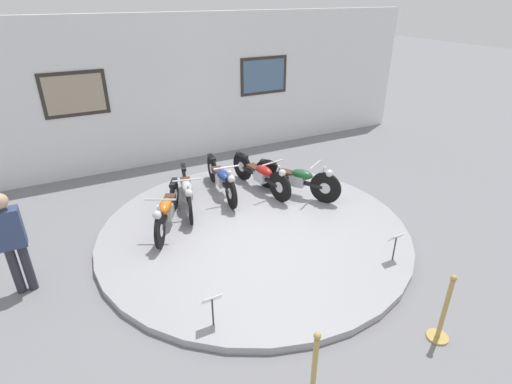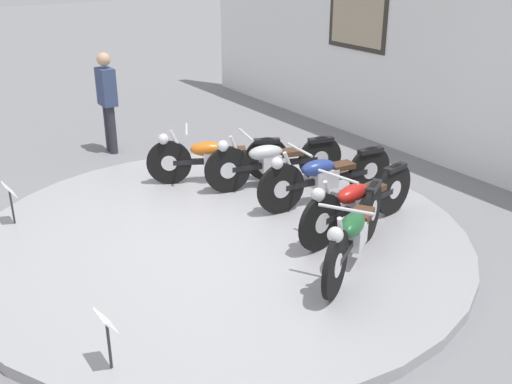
{
  "view_description": "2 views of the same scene",
  "coord_description": "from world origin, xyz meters",
  "views": [
    {
      "loc": [
        -2.86,
        -5.67,
        4.06
      ],
      "look_at": [
        0.02,
        -0.04,
        0.87
      ],
      "focal_mm": 28.0,
      "sensor_mm": 36.0,
      "label": 1
    },
    {
      "loc": [
        5.39,
        -3.09,
        3.23
      ],
      "look_at": [
        0.27,
        0.31,
        0.65
      ],
      "focal_mm": 42.0,
      "sensor_mm": 36.0,
      "label": 2
    }
  ],
  "objects": [
    {
      "name": "motorcycle_orange",
      "position": [
        -1.41,
        0.75,
        0.5
      ],
      "size": [
        0.94,
        1.78,
        0.78
      ],
      "color": "black",
      "rests_on": "display_platform"
    },
    {
      "name": "ground_plane",
      "position": [
        0.0,
        0.0,
        0.0
      ],
      "size": [
        60.0,
        60.0,
        0.0
      ],
      "primitive_type": "plane",
      "color": "slate"
    },
    {
      "name": "motorcycle_red",
      "position": [
        0.84,
        1.32,
        0.51
      ],
      "size": [
        0.54,
        1.98,
        0.8
      ],
      "color": "black",
      "rests_on": "display_platform"
    },
    {
      "name": "display_platform",
      "position": [
        0.0,
        0.0,
        0.06
      ],
      "size": [
        5.68,
        5.68,
        0.12
      ],
      "primitive_type": "cylinder",
      "color": "#99999E",
      "rests_on": "ground_plane"
    },
    {
      "name": "back_wall",
      "position": [
        0.0,
        4.25,
        1.82
      ],
      "size": [
        14.0,
        0.22,
        3.64
      ],
      "color": "white",
      "rests_on": "ground_plane"
    },
    {
      "name": "visitor_standing",
      "position": [
        -3.78,
        0.14,
        0.92
      ],
      "size": [
        0.36,
        0.22,
        1.63
      ],
      "color": "#2D2D38",
      "rests_on": "ground_plane"
    },
    {
      "name": "motorcycle_silver",
      "position": [
        -0.84,
        1.31,
        0.5
      ],
      "size": [
        0.62,
        1.94,
        0.79
      ],
      "color": "black",
      "rests_on": "display_platform"
    },
    {
      "name": "info_placard_front_centre",
      "position": [
        1.58,
        -1.93,
        0.49
      ],
      "size": [
        0.26,
        0.11,
        0.51
      ],
      "color": "#333338",
      "rests_on": "display_platform"
    },
    {
      "name": "motorcycle_green",
      "position": [
        1.41,
        0.75,
        0.52
      ],
      "size": [
        1.12,
        1.74,
        0.81
      ],
      "color": "black",
      "rests_on": "display_platform"
    },
    {
      "name": "motorcycle_blue",
      "position": [
        -0.0,
        1.53,
        0.51
      ],
      "size": [
        0.54,
        1.99,
        0.8
      ],
      "color": "black",
      "rests_on": "display_platform"
    },
    {
      "name": "info_placard_front_left",
      "position": [
        -1.58,
        -1.93,
        0.49
      ],
      "size": [
        0.26,
        0.11,
        0.51
      ],
      "color": "#333338",
      "rests_on": "display_platform"
    }
  ]
}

